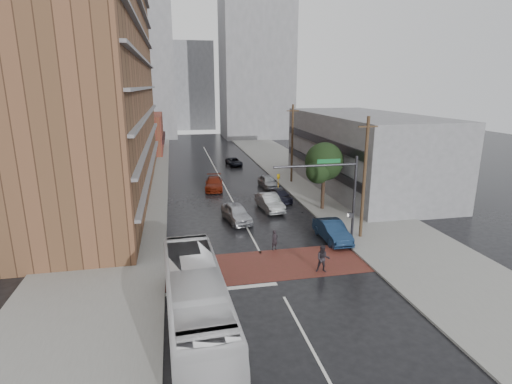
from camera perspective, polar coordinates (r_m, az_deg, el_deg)
ground at (r=28.21m, az=1.79°, el=-10.82°), size 160.00×160.00×0.00m
crosswalk at (r=28.65m, az=1.56°, el=-10.38°), size 14.00×5.00×0.02m
sidewalk_west at (r=51.45m, az=-17.49°, el=0.57°), size 9.00×90.00×0.15m
sidewalk_east at (r=54.07m, az=7.50°, el=1.82°), size 9.00×90.00×0.15m
apartment_block at (r=49.36m, az=-21.91°, el=15.96°), size 10.00×44.00×28.00m
storefront_west at (r=79.39m, az=-16.13°, el=8.07°), size 8.00×16.00×7.00m
building_east at (r=50.62m, az=14.91°, el=5.65°), size 11.00×26.00×9.00m
distant_tower_west at (r=103.05m, az=-16.86°, el=16.46°), size 18.00×16.00×32.00m
distant_tower_east at (r=98.89m, az=-0.02°, el=18.32°), size 16.00×14.00×36.00m
distant_tower_center at (r=119.83m, az=-9.14°, el=14.69°), size 12.00×10.00×24.00m
street_tree at (r=40.19m, az=9.72°, el=3.96°), size 4.20×4.10×6.90m
signal_mast at (r=30.59m, az=11.48°, el=0.40°), size 6.50×0.30×7.20m
utility_pole_near at (r=33.05m, az=15.22°, el=1.98°), size 1.60×0.26×10.00m
utility_pole_far at (r=51.38m, az=5.19°, el=6.95°), size 1.60×0.26×10.00m
transit_bus at (r=21.13m, az=-8.58°, el=-15.27°), size 3.33×12.26×3.39m
pedestrian_a at (r=30.81m, az=2.68°, el=-6.87°), size 0.70×0.60×1.63m
pedestrian_b at (r=27.65m, az=9.55°, el=-9.40°), size 1.11×0.97×1.92m
car_travel_a at (r=37.08m, az=-2.80°, el=-3.01°), size 2.74×5.13×1.66m
car_travel_b at (r=40.45m, az=1.97°, el=-1.47°), size 2.24×5.13×1.64m
car_travel_c at (r=48.76m, az=-6.03°, el=1.23°), size 2.67×5.36×1.50m
suv_travel at (r=63.32m, az=-3.16°, el=4.34°), size 2.47×4.48×1.19m
car_parked_near at (r=33.25m, az=10.84°, el=-5.47°), size 1.79×4.94×1.62m
car_parked_mid at (r=43.78m, az=3.55°, el=-0.51°), size 1.97×4.21×1.19m
car_parked_far at (r=49.33m, az=1.75°, el=1.50°), size 2.14×4.64×1.54m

